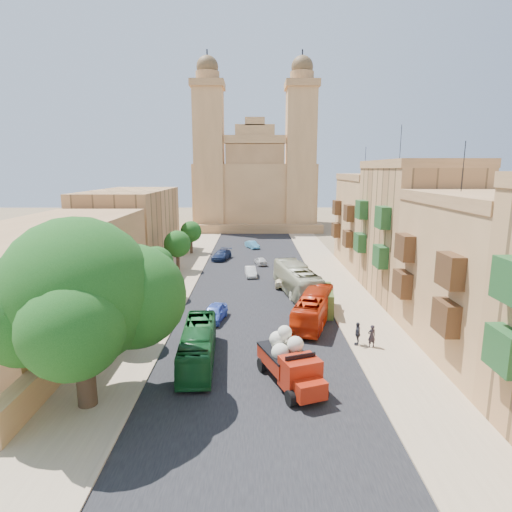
{
  "coord_description": "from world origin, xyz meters",
  "views": [
    {
      "loc": [
        -0.22,
        -17.79,
        12.88
      ],
      "look_at": [
        0.0,
        26.0,
        4.0
      ],
      "focal_mm": 30.0,
      "sensor_mm": 36.0,
      "label": 1
    }
  ],
  "objects_px": {
    "street_tree_c": "(177,244)",
    "car_dkblue": "(222,255)",
    "car_white_a": "(251,272)",
    "car_blue_b": "(252,245)",
    "ficus_tree": "(81,297)",
    "street_tree_a": "(119,298)",
    "red_truck": "(290,361)",
    "bus_green_north": "(198,345)",
    "car_white_b": "(261,261)",
    "car_blue_a": "(214,313)",
    "pedestrian_c": "(358,334)",
    "street_tree_d": "(191,232)",
    "street_tree_b": "(156,264)",
    "olive_pickup": "(320,300)",
    "bus_cream_east": "(297,280)",
    "pedestrian_a": "(372,336)",
    "bus_red_east": "(314,308)",
    "car_cream": "(289,279)",
    "church": "(255,185)"
  },
  "relations": [
    {
      "from": "street_tree_c",
      "to": "car_dkblue",
      "type": "bearing_deg",
      "value": 54.4
    },
    {
      "from": "car_white_a",
      "to": "car_blue_b",
      "type": "bearing_deg",
      "value": 84.26
    },
    {
      "from": "ficus_tree",
      "to": "street_tree_a",
      "type": "distance_m",
      "value": 8.39
    },
    {
      "from": "red_truck",
      "to": "bus_green_north",
      "type": "distance_m",
      "value": 6.73
    },
    {
      "from": "car_white_b",
      "to": "red_truck",
      "type": "bearing_deg",
      "value": 79.18
    },
    {
      "from": "street_tree_c",
      "to": "car_blue_a",
      "type": "height_order",
      "value": "street_tree_c"
    },
    {
      "from": "car_white_b",
      "to": "pedestrian_c",
      "type": "distance_m",
      "value": 28.31
    },
    {
      "from": "street_tree_d",
      "to": "pedestrian_c",
      "type": "relative_size",
      "value": 2.83
    },
    {
      "from": "red_truck",
      "to": "car_white_a",
      "type": "distance_m",
      "value": 27.1
    },
    {
      "from": "street_tree_b",
      "to": "red_truck",
      "type": "height_order",
      "value": "street_tree_b"
    },
    {
      "from": "olive_pickup",
      "to": "car_white_a",
      "type": "relative_size",
      "value": 1.52
    },
    {
      "from": "ficus_tree",
      "to": "pedestrian_c",
      "type": "height_order",
      "value": "ficus_tree"
    },
    {
      "from": "bus_cream_east",
      "to": "car_blue_a",
      "type": "relative_size",
      "value": 2.65
    },
    {
      "from": "red_truck",
      "to": "pedestrian_c",
      "type": "height_order",
      "value": "red_truck"
    },
    {
      "from": "pedestrian_c",
      "to": "red_truck",
      "type": "bearing_deg",
      "value": -30.34
    },
    {
      "from": "street_tree_a",
      "to": "pedestrian_a",
      "type": "xyz_separation_m",
      "value": [
        18.45,
        -0.18,
        -2.89
      ]
    },
    {
      "from": "pedestrian_a",
      "to": "pedestrian_c",
      "type": "height_order",
      "value": "pedestrian_c"
    },
    {
      "from": "street_tree_c",
      "to": "bus_cream_east",
      "type": "height_order",
      "value": "street_tree_c"
    },
    {
      "from": "bus_red_east",
      "to": "car_cream",
      "type": "distance_m",
      "value": 12.04
    },
    {
      "from": "pedestrian_a",
      "to": "street_tree_a",
      "type": "bearing_deg",
      "value": -13.49
    },
    {
      "from": "car_blue_b",
      "to": "bus_cream_east",
      "type": "bearing_deg",
      "value": -103.28
    },
    {
      "from": "pedestrian_c",
      "to": "car_cream",
      "type": "bearing_deg",
      "value": -154.81
    },
    {
      "from": "car_white_a",
      "to": "car_dkblue",
      "type": "bearing_deg",
      "value": 107.95
    },
    {
      "from": "street_tree_a",
      "to": "ficus_tree",
      "type": "bearing_deg",
      "value": -85.75
    },
    {
      "from": "bus_red_east",
      "to": "car_white_a",
      "type": "relative_size",
      "value": 2.6
    },
    {
      "from": "olive_pickup",
      "to": "car_cream",
      "type": "height_order",
      "value": "olive_pickup"
    },
    {
      "from": "church",
      "to": "bus_red_east",
      "type": "bearing_deg",
      "value": -85.48
    },
    {
      "from": "street_tree_d",
      "to": "pedestrian_a",
      "type": "height_order",
      "value": "street_tree_d"
    },
    {
      "from": "bus_green_north",
      "to": "car_white_b",
      "type": "xyz_separation_m",
      "value": [
        4.7,
        30.37,
        -0.7
      ]
    },
    {
      "from": "street_tree_a",
      "to": "car_white_b",
      "type": "height_order",
      "value": "street_tree_a"
    },
    {
      "from": "church",
      "to": "street_tree_c",
      "type": "height_order",
      "value": "church"
    },
    {
      "from": "car_dkblue",
      "to": "pedestrian_c",
      "type": "distance_m",
      "value": 33.33
    },
    {
      "from": "car_blue_b",
      "to": "car_cream",
      "type": "bearing_deg",
      "value": -103.17
    },
    {
      "from": "car_blue_a",
      "to": "car_white_a",
      "type": "xyz_separation_m",
      "value": [
        3.05,
        15.69,
        -0.12
      ]
    },
    {
      "from": "red_truck",
      "to": "olive_pickup",
      "type": "xyz_separation_m",
      "value": [
        3.85,
        13.77,
        -0.47
      ]
    },
    {
      "from": "car_white_b",
      "to": "street_tree_a",
      "type": "bearing_deg",
      "value": 55.84
    },
    {
      "from": "car_blue_a",
      "to": "olive_pickup",
      "type": "bearing_deg",
      "value": 25.24
    },
    {
      "from": "red_truck",
      "to": "car_blue_b",
      "type": "height_order",
      "value": "red_truck"
    },
    {
      "from": "car_cream",
      "to": "pedestrian_c",
      "type": "relative_size",
      "value": 2.86
    },
    {
      "from": "street_tree_b",
      "to": "street_tree_d",
      "type": "relative_size",
      "value": 1.06
    },
    {
      "from": "pedestrian_a",
      "to": "car_dkblue",
      "type": "bearing_deg",
      "value": -79.82
    },
    {
      "from": "bus_red_east",
      "to": "car_white_a",
      "type": "bearing_deg",
      "value": -53.74
    },
    {
      "from": "street_tree_c",
      "to": "car_blue_b",
      "type": "relative_size",
      "value": 1.45
    },
    {
      "from": "car_white_b",
      "to": "church",
      "type": "bearing_deg",
      "value": -102.01
    },
    {
      "from": "bus_red_east",
      "to": "bus_cream_east",
      "type": "height_order",
      "value": "bus_cream_east"
    },
    {
      "from": "street_tree_d",
      "to": "ficus_tree",
      "type": "bearing_deg",
      "value": -89.23
    },
    {
      "from": "red_truck",
      "to": "olive_pickup",
      "type": "distance_m",
      "value": 14.31
    },
    {
      "from": "car_white_a",
      "to": "car_cream",
      "type": "distance_m",
      "value": 6.07
    },
    {
      "from": "church",
      "to": "street_tree_d",
      "type": "distance_m",
      "value": 32.78
    },
    {
      "from": "street_tree_b",
      "to": "car_dkblue",
      "type": "distance_m",
      "value": 20.0
    }
  ]
}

